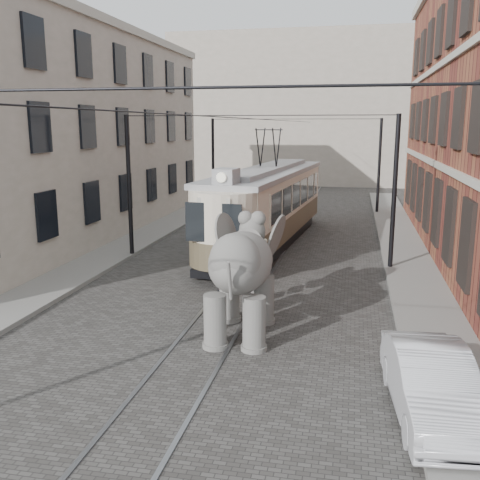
# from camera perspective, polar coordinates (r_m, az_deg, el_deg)

# --- Properties ---
(ground) EXTENTS (120.00, 120.00, 0.00)m
(ground) POSITION_cam_1_polar(r_m,az_deg,el_deg) (16.75, -1.46, -7.48)
(ground) COLOR #43413E
(tram_rails) EXTENTS (1.54, 80.00, 0.02)m
(tram_rails) POSITION_cam_1_polar(r_m,az_deg,el_deg) (16.74, -1.47, -7.44)
(tram_rails) COLOR slate
(tram_rails) RESTS_ON ground
(sidewalk_right) EXTENTS (2.00, 60.00, 0.15)m
(sidewalk_right) POSITION_cam_1_polar(r_m,az_deg,el_deg) (16.49, 19.51, -8.24)
(sidewalk_right) COLOR slate
(sidewalk_right) RESTS_ON ground
(sidewalk_left) EXTENTS (2.00, 60.00, 0.15)m
(sidewalk_left) POSITION_cam_1_polar(r_m,az_deg,el_deg) (19.22, -20.78, -5.46)
(sidewalk_left) COLOR slate
(sidewalk_left) RESTS_ON ground
(stucco_building) EXTENTS (7.00, 24.00, 10.00)m
(stucco_building) POSITION_cam_1_polar(r_m,az_deg,el_deg) (29.29, -18.49, 10.26)
(stucco_building) COLOR gray
(stucco_building) RESTS_ON ground
(distant_block) EXTENTS (28.00, 10.00, 14.00)m
(distant_block) POSITION_cam_1_polar(r_m,az_deg,el_deg) (55.50, 8.28, 13.36)
(distant_block) COLOR gray
(distant_block) RESTS_ON ground
(catenary) EXTENTS (11.00, 30.20, 6.00)m
(catenary) POSITION_cam_1_polar(r_m,az_deg,el_deg) (20.88, 1.12, 4.90)
(catenary) COLOR black
(catenary) RESTS_ON ground
(tram) EXTENTS (4.09, 13.86, 5.42)m
(tram) POSITION_cam_1_polar(r_m,az_deg,el_deg) (25.42, 2.97, 5.50)
(tram) COLOR beige
(tram) RESTS_ON ground
(elephant) EXTENTS (3.01, 5.21, 3.12)m
(elephant) POSITION_cam_1_polar(r_m,az_deg,el_deg) (14.49, 0.10, -4.12)
(elephant) COLOR #66635E
(elephant) RESTS_ON ground
(parked_car) EXTENTS (1.82, 4.21, 1.35)m
(parked_car) POSITION_cam_1_polar(r_m,az_deg,el_deg) (11.49, 19.56, -14.05)
(parked_car) COLOR #B8B7BC
(parked_car) RESTS_ON ground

